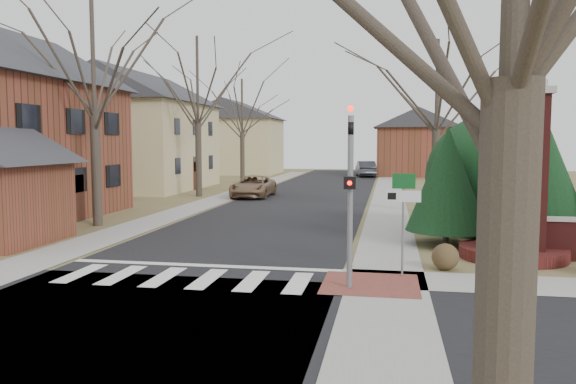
% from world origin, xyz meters
% --- Properties ---
extents(ground, '(120.00, 120.00, 0.00)m').
position_xyz_m(ground, '(0.00, 0.00, 0.00)').
color(ground, brown).
rests_on(ground, ground).
extents(main_street, '(8.00, 70.00, 0.01)m').
position_xyz_m(main_street, '(0.00, 22.00, 0.01)').
color(main_street, black).
rests_on(main_street, ground).
extents(cross_street, '(120.00, 8.00, 0.01)m').
position_xyz_m(cross_street, '(0.00, -3.00, 0.01)').
color(cross_street, black).
rests_on(cross_street, ground).
extents(crosswalk_zone, '(8.00, 2.20, 0.02)m').
position_xyz_m(crosswalk_zone, '(0.00, 0.80, 0.01)').
color(crosswalk_zone, silver).
rests_on(crosswalk_zone, ground).
extents(stop_bar, '(8.00, 0.35, 0.02)m').
position_xyz_m(stop_bar, '(0.00, 2.30, 0.01)').
color(stop_bar, silver).
rests_on(stop_bar, ground).
extents(sidewalk_right_main, '(2.00, 60.00, 0.02)m').
position_xyz_m(sidewalk_right_main, '(5.20, 22.00, 0.01)').
color(sidewalk_right_main, gray).
rests_on(sidewalk_right_main, ground).
extents(sidewalk_left, '(2.00, 60.00, 0.02)m').
position_xyz_m(sidewalk_left, '(-5.20, 22.00, 0.01)').
color(sidewalk_left, gray).
rests_on(sidewalk_left, ground).
extents(curb_apron, '(2.40, 2.40, 0.02)m').
position_xyz_m(curb_apron, '(4.80, 1.00, 0.01)').
color(curb_apron, brown).
rests_on(curb_apron, ground).
extents(traffic_signal_pole, '(0.28, 0.41, 4.50)m').
position_xyz_m(traffic_signal_pole, '(4.30, 0.57, 2.59)').
color(traffic_signal_pole, slate).
rests_on(traffic_signal_pole, ground).
extents(sign_post, '(0.90, 0.07, 2.75)m').
position_xyz_m(sign_post, '(5.59, 1.99, 1.95)').
color(sign_post, slate).
rests_on(sign_post, ground).
extents(brick_gate_monument, '(3.20, 3.20, 6.47)m').
position_xyz_m(brick_gate_monument, '(9.00, 4.99, 2.17)').
color(brick_gate_monument, '#531A18').
rests_on(brick_gate_monument, ground).
extents(house_stucco_left, '(9.80, 12.80, 9.28)m').
position_xyz_m(house_stucco_left, '(-13.50, 27.00, 4.59)').
color(house_stucco_left, '#C4B983').
rests_on(house_stucco_left, ground).
extents(house_distant_left, '(10.80, 8.80, 8.53)m').
position_xyz_m(house_distant_left, '(-12.01, 48.00, 4.25)').
color(house_distant_left, '#C4B983').
rests_on(house_distant_left, ground).
extents(house_distant_right, '(8.80, 8.80, 7.30)m').
position_xyz_m(house_distant_right, '(7.99, 47.99, 3.65)').
color(house_distant_right, brown).
rests_on(house_distant_right, ground).
extents(evergreen_near, '(2.80, 2.80, 4.10)m').
position_xyz_m(evergreen_near, '(7.20, 7.00, 2.30)').
color(evergreen_near, '#473D33').
rests_on(evergreen_near, ground).
extents(evergreen_mid, '(3.40, 3.40, 4.70)m').
position_xyz_m(evergreen_mid, '(10.50, 8.20, 2.60)').
color(evergreen_mid, '#473D33').
rests_on(evergreen_mid, ground).
extents(evergreen_mass, '(4.80, 4.80, 4.80)m').
position_xyz_m(evergreen_mass, '(9.00, 9.50, 2.40)').
color(evergreen_mass, black).
rests_on(evergreen_mass, ground).
extents(bare_tree_0, '(8.05, 8.05, 11.15)m').
position_xyz_m(bare_tree_0, '(-7.00, 9.00, 7.70)').
color(bare_tree_0, '#473D33').
rests_on(bare_tree_0, ground).
extents(bare_tree_1, '(8.40, 8.40, 11.64)m').
position_xyz_m(bare_tree_1, '(-7.00, 22.00, 8.03)').
color(bare_tree_1, '#473D33').
rests_on(bare_tree_1, ground).
extents(bare_tree_2, '(7.35, 7.35, 10.19)m').
position_xyz_m(bare_tree_2, '(-7.50, 35.00, 7.03)').
color(bare_tree_2, '#473D33').
rests_on(bare_tree_2, ground).
extents(bare_tree_3, '(7.00, 7.00, 9.70)m').
position_xyz_m(bare_tree_3, '(7.50, 16.00, 6.69)').
color(bare_tree_3, '#473D33').
rests_on(bare_tree_3, ground).
extents(pickup_truck, '(2.36, 5.00, 1.38)m').
position_xyz_m(pickup_truck, '(-3.40, 22.20, 0.69)').
color(pickup_truck, '#846648').
rests_on(pickup_truck, ground).
extents(distant_car, '(2.41, 5.06, 1.60)m').
position_xyz_m(distant_car, '(2.88, 44.79, 0.80)').
color(distant_car, '#33343A').
rests_on(distant_car, ground).
extents(dry_shrub_left, '(0.75, 0.75, 0.75)m').
position_xyz_m(dry_shrub_left, '(6.80, 3.00, 0.38)').
color(dry_shrub_left, '#4C3A22').
rests_on(dry_shrub_left, ground).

